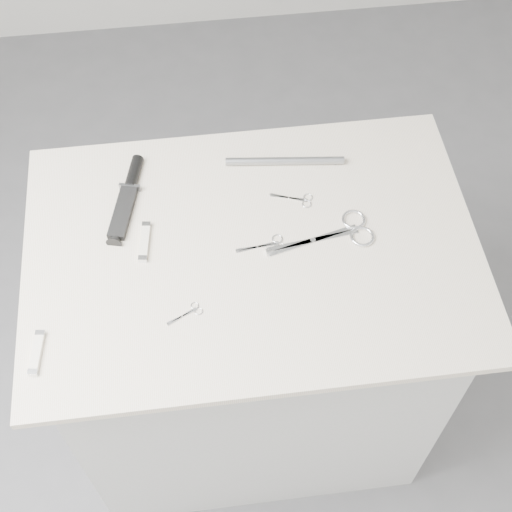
{
  "coord_description": "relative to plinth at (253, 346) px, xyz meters",
  "views": [
    {
      "loc": [
        -0.1,
        -0.89,
        2.2
      ],
      "look_at": [
        0.0,
        -0.02,
        0.92
      ],
      "focal_mm": 50.0,
      "sensor_mm": 36.0,
      "label": 1
    }
  ],
  "objects": [
    {
      "name": "display_board",
      "position": [
        0.0,
        0.0,
        0.46
      ],
      "size": [
        1.0,
        0.7,
        0.02
      ],
      "primitive_type": "cube",
      "color": "beige",
      "rests_on": "plinth"
    },
    {
      "name": "embroidery_scissors_b",
      "position": [
        0.12,
        0.12,
        0.47
      ],
      "size": [
        0.1,
        0.05,
        0.0
      ],
      "rotation": [
        0.0,
        0.0,
        -0.33
      ],
      "color": "silver",
      "rests_on": "display_board"
    },
    {
      "name": "metal_rail",
      "position": [
        0.11,
        0.23,
        0.48
      ],
      "size": [
        0.28,
        0.05,
        0.02
      ],
      "primitive_type": "cylinder",
      "rotation": [
        0.0,
        1.57,
        -0.11
      ],
      "color": "gray",
      "rests_on": "display_board"
    },
    {
      "name": "tiny_scissors",
      "position": [
        -0.15,
        -0.15,
        0.47
      ],
      "size": [
        0.08,
        0.05,
        0.0
      ],
      "rotation": [
        0.0,
        0.0,
        0.45
      ],
      "color": "silver",
      "rests_on": "display_board"
    },
    {
      "name": "large_shears",
      "position": [
        0.2,
        0.01,
        0.47
      ],
      "size": [
        0.24,
        0.11,
        0.01
      ],
      "rotation": [
        0.0,
        0.0,
        0.19
      ],
      "color": "silver",
      "rests_on": "display_board"
    },
    {
      "name": "pocket_knife_b",
      "position": [
        -0.46,
        -0.21,
        0.48
      ],
      "size": [
        0.03,
        0.1,
        0.01
      ],
      "rotation": [
        0.0,
        0.0,
        1.45
      ],
      "color": "white",
      "rests_on": "display_board"
    },
    {
      "name": "plinth",
      "position": [
        0.0,
        0.0,
        0.0
      ],
      "size": [
        0.9,
        0.6,
        0.9
      ],
      "primitive_type": "cube",
      "color": "beige",
      "rests_on": "ground"
    },
    {
      "name": "embroidery_scissors_a",
      "position": [
        0.04,
        0.0,
        0.47
      ],
      "size": [
        0.11,
        0.05,
        0.0
      ],
      "rotation": [
        0.0,
        0.0,
        0.11
      ],
      "color": "silver",
      "rests_on": "display_board"
    },
    {
      "name": "ground",
      "position": [
        0.0,
        0.0,
        -0.46
      ],
      "size": [
        4.0,
        4.0,
        0.01
      ],
      "primitive_type": "cube",
      "color": "slate",
      "rests_on": "ground"
    },
    {
      "name": "pocket_knife_a",
      "position": [
        -0.23,
        0.04,
        0.48
      ],
      "size": [
        0.03,
        0.11,
        0.01
      ],
      "rotation": [
        0.0,
        0.0,
        1.44
      ],
      "color": "white",
      "rests_on": "display_board"
    },
    {
      "name": "sheathed_knife",
      "position": [
        -0.27,
        0.18,
        0.48
      ],
      "size": [
        0.09,
        0.24,
        0.03
      ],
      "rotation": [
        0.0,
        0.0,
        1.33
      ],
      "color": "black",
      "rests_on": "display_board"
    }
  ]
}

